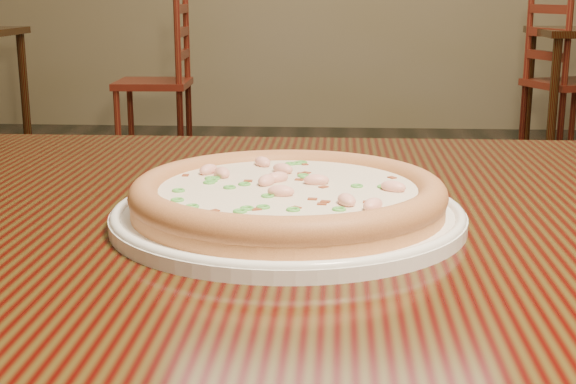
# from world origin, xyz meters

# --- Properties ---
(hero_table) EXTENTS (1.20, 0.80, 0.75)m
(hero_table) POSITION_xyz_m (0.08, -0.49, 0.65)
(hero_table) COLOR black
(hero_table) RESTS_ON ground
(plate) EXTENTS (0.33, 0.33, 0.02)m
(plate) POSITION_xyz_m (-0.04, -0.54, 0.76)
(plate) COLOR white
(plate) RESTS_ON hero_table
(pizza) EXTENTS (0.29, 0.29, 0.03)m
(pizza) POSITION_xyz_m (-0.04, -0.54, 0.78)
(pizza) COLOR tan
(pizza) RESTS_ON plate
(chair_b) EXTENTS (0.44, 0.44, 0.95)m
(chair_b) POSITION_xyz_m (-1.03, 3.41, 0.44)
(chair_b) COLOR #5E1410
(chair_b) RESTS_ON ground
(chair_c) EXTENTS (0.55, 0.55, 0.95)m
(chair_c) POSITION_xyz_m (1.30, 3.52, 0.44)
(chair_c) COLOR #5E1410
(chair_c) RESTS_ON ground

